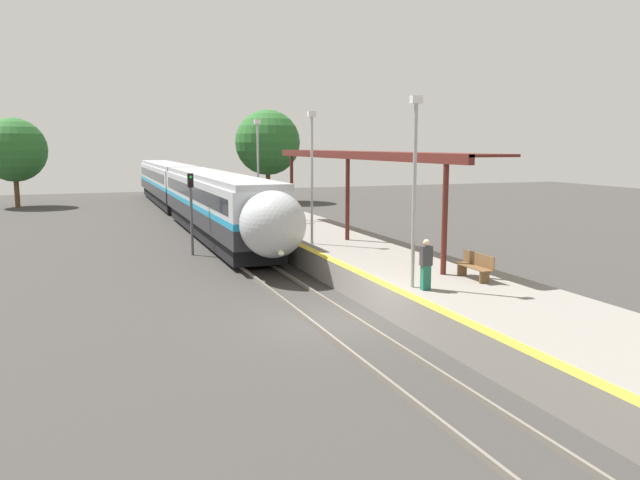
{
  "coord_description": "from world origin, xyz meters",
  "views": [
    {
      "loc": [
        -7.07,
        -17.66,
        5.54
      ],
      "look_at": [
        0.61,
        2.87,
        2.2
      ],
      "focal_mm": 35.0,
      "sensor_mm": 36.0,
      "label": 1
    }
  ],
  "objects_px": {
    "lamppost_near": "(414,181)",
    "platform_bench": "(475,265)",
    "lamppost_mid": "(312,170)",
    "lamppost_far": "(258,164)",
    "train": "(188,190)",
    "railway_signal": "(191,205)",
    "person_waiting": "(426,264)"
  },
  "relations": [
    {
      "from": "railway_signal",
      "to": "lamppost_mid",
      "type": "relative_size",
      "value": 0.69
    },
    {
      "from": "train",
      "to": "lamppost_near",
      "type": "height_order",
      "value": "lamppost_near"
    },
    {
      "from": "platform_bench",
      "to": "person_waiting",
      "type": "height_order",
      "value": "person_waiting"
    },
    {
      "from": "platform_bench",
      "to": "lamppost_far",
      "type": "relative_size",
      "value": 0.29
    },
    {
      "from": "platform_bench",
      "to": "lamppost_far",
      "type": "distance_m",
      "value": 19.14
    },
    {
      "from": "lamppost_mid",
      "to": "lamppost_far",
      "type": "bearing_deg",
      "value": 90.0
    },
    {
      "from": "train",
      "to": "platform_bench",
      "type": "relative_size",
      "value": 27.85
    },
    {
      "from": "lamppost_near",
      "to": "lamppost_far",
      "type": "height_order",
      "value": "same"
    },
    {
      "from": "platform_bench",
      "to": "lamppost_far",
      "type": "bearing_deg",
      "value": 97.87
    },
    {
      "from": "platform_bench",
      "to": "railway_signal",
      "type": "distance_m",
      "value": 15.81
    },
    {
      "from": "railway_signal",
      "to": "train",
      "type": "bearing_deg",
      "value": 82.06
    },
    {
      "from": "train",
      "to": "person_waiting",
      "type": "xyz_separation_m",
      "value": [
        2.75,
        -30.59,
        -0.37
      ]
    },
    {
      "from": "person_waiting",
      "to": "lamppost_mid",
      "type": "relative_size",
      "value": 0.27
    },
    {
      "from": "person_waiting",
      "to": "lamppost_far",
      "type": "height_order",
      "value": "lamppost_far"
    },
    {
      "from": "lamppost_near",
      "to": "lamppost_far",
      "type": "bearing_deg",
      "value": 90.0
    },
    {
      "from": "person_waiting",
      "to": "railway_signal",
      "type": "relative_size",
      "value": 0.39
    },
    {
      "from": "train",
      "to": "platform_bench",
      "type": "xyz_separation_m",
      "value": [
        5.15,
        -29.77,
        -0.72
      ]
    },
    {
      "from": "train",
      "to": "platform_bench",
      "type": "bearing_deg",
      "value": -80.19
    },
    {
      "from": "lamppost_near",
      "to": "lamppost_mid",
      "type": "relative_size",
      "value": 1.0
    },
    {
      "from": "lamppost_mid",
      "to": "lamppost_far",
      "type": "height_order",
      "value": "same"
    },
    {
      "from": "platform_bench",
      "to": "lamppost_near",
      "type": "xyz_separation_m",
      "value": [
        -2.59,
        -0.32,
        2.93
      ]
    },
    {
      "from": "train",
      "to": "railway_signal",
      "type": "bearing_deg",
      "value": -97.94
    },
    {
      "from": "lamppost_mid",
      "to": "lamppost_far",
      "type": "distance_m",
      "value": 9.53
    },
    {
      "from": "railway_signal",
      "to": "lamppost_mid",
      "type": "bearing_deg",
      "value": -44.89
    },
    {
      "from": "platform_bench",
      "to": "train",
      "type": "bearing_deg",
      "value": 99.81
    },
    {
      "from": "lamppost_near",
      "to": "platform_bench",
      "type": "bearing_deg",
      "value": 6.94
    },
    {
      "from": "lamppost_near",
      "to": "person_waiting",
      "type": "bearing_deg",
      "value": -68.61
    },
    {
      "from": "train",
      "to": "railway_signal",
      "type": "distance_m",
      "value": 15.98
    },
    {
      "from": "person_waiting",
      "to": "lamppost_far",
      "type": "bearing_deg",
      "value": 90.57
    },
    {
      "from": "railway_signal",
      "to": "lamppost_far",
      "type": "height_order",
      "value": "lamppost_far"
    },
    {
      "from": "train",
      "to": "lamppost_near",
      "type": "distance_m",
      "value": 30.28
    },
    {
      "from": "railway_signal",
      "to": "lamppost_far",
      "type": "xyz_separation_m",
      "value": [
        4.76,
        4.78,
        1.89
      ]
    }
  ]
}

